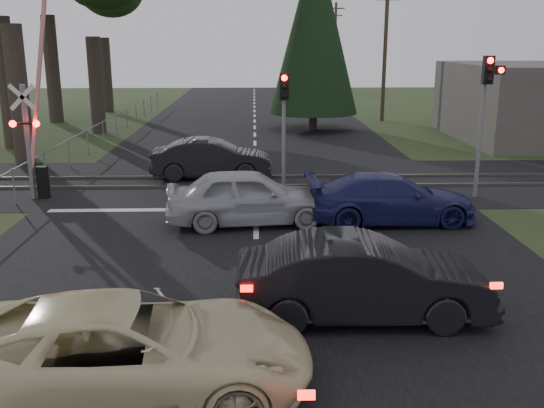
{
  "coord_description": "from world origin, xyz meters",
  "views": [
    {
      "loc": [
        -0.03,
        -10.25,
        5.15
      ],
      "look_at": [
        0.39,
        4.02,
        1.3
      ],
      "focal_mm": 40.0,
      "sensor_mm": 36.0,
      "label": 1
    }
  ],
  "objects_px": {
    "utility_pole_mid": "(385,48)",
    "dark_car_far": "(212,159)",
    "cream_coupe": "(125,351)",
    "dark_hatchback": "(363,279)",
    "crossing_signal": "(34,138)",
    "blue_sedan": "(390,199)",
    "traffic_signal_center": "(284,111)",
    "utility_pole_far": "(335,45)",
    "traffic_signal_right": "(486,99)",
    "silver_car": "(249,197)"
  },
  "relations": [
    {
      "from": "crossing_signal",
      "to": "traffic_signal_center",
      "type": "relative_size",
      "value": 1.7
    },
    {
      "from": "dark_hatchback",
      "to": "traffic_signal_right",
      "type": "bearing_deg",
      "value": -30.43
    },
    {
      "from": "utility_pole_far",
      "to": "blue_sedan",
      "type": "bearing_deg",
      "value": -95.41
    },
    {
      "from": "utility_pole_mid",
      "to": "dark_car_far",
      "type": "bearing_deg",
      "value": -120.63
    },
    {
      "from": "traffic_signal_center",
      "to": "utility_pole_mid",
      "type": "xyz_separation_m",
      "value": [
        7.5,
        19.32,
        1.92
      ]
    },
    {
      "from": "traffic_signal_center",
      "to": "dark_hatchback",
      "type": "xyz_separation_m",
      "value": [
        1.02,
        -10.3,
        -2.01
      ]
    },
    {
      "from": "traffic_signal_center",
      "to": "utility_pole_far",
      "type": "bearing_deg",
      "value": 80.4
    },
    {
      "from": "silver_car",
      "to": "blue_sedan",
      "type": "relative_size",
      "value": 0.96
    },
    {
      "from": "traffic_signal_right",
      "to": "dark_car_far",
      "type": "distance_m",
      "value": 10.14
    },
    {
      "from": "dark_hatchback",
      "to": "blue_sedan",
      "type": "height_order",
      "value": "dark_hatchback"
    },
    {
      "from": "cream_coupe",
      "to": "dark_hatchback",
      "type": "height_order",
      "value": "dark_hatchback"
    },
    {
      "from": "traffic_signal_right",
      "to": "utility_pole_far",
      "type": "relative_size",
      "value": 0.52
    },
    {
      "from": "dark_car_far",
      "to": "blue_sedan",
      "type": "bearing_deg",
      "value": -137.92
    },
    {
      "from": "utility_pole_mid",
      "to": "dark_car_far",
      "type": "xyz_separation_m",
      "value": [
        -10.18,
        -17.18,
        -3.97
      ]
    },
    {
      "from": "traffic_signal_center",
      "to": "silver_car",
      "type": "distance_m",
      "value": 4.65
    },
    {
      "from": "crossing_signal",
      "to": "dark_car_far",
      "type": "xyz_separation_m",
      "value": [
        5.6,
        3.03,
        -1.3
      ]
    },
    {
      "from": "traffic_signal_right",
      "to": "dark_hatchback",
      "type": "bearing_deg",
      "value": -121.31
    },
    {
      "from": "silver_car",
      "to": "dark_car_far",
      "type": "height_order",
      "value": "silver_car"
    },
    {
      "from": "crossing_signal",
      "to": "blue_sedan",
      "type": "height_order",
      "value": "crossing_signal"
    },
    {
      "from": "traffic_signal_right",
      "to": "dark_hatchback",
      "type": "relative_size",
      "value": 0.98
    },
    {
      "from": "cream_coupe",
      "to": "blue_sedan",
      "type": "xyz_separation_m",
      "value": [
        5.87,
        8.9,
        -0.05
      ]
    },
    {
      "from": "dark_hatchback",
      "to": "blue_sedan",
      "type": "relative_size",
      "value": 0.98
    },
    {
      "from": "utility_pole_mid",
      "to": "dark_car_far",
      "type": "distance_m",
      "value": 20.36
    },
    {
      "from": "traffic_signal_right",
      "to": "cream_coupe",
      "type": "bearing_deg",
      "value": -129.14
    },
    {
      "from": "traffic_signal_center",
      "to": "dark_car_far",
      "type": "height_order",
      "value": "traffic_signal_center"
    },
    {
      "from": "traffic_signal_right",
      "to": "cream_coupe",
      "type": "distance_m",
      "value": 15.26
    },
    {
      "from": "utility_pole_mid",
      "to": "utility_pole_far",
      "type": "distance_m",
      "value": 25.0
    },
    {
      "from": "blue_sedan",
      "to": "dark_car_far",
      "type": "xyz_separation_m",
      "value": [
        -5.6,
        6.12,
        0.04
      ]
    },
    {
      "from": "blue_sedan",
      "to": "silver_car",
      "type": "bearing_deg",
      "value": 88.38
    },
    {
      "from": "utility_pole_far",
      "to": "blue_sedan",
      "type": "distance_m",
      "value": 48.68
    },
    {
      "from": "traffic_signal_right",
      "to": "dark_car_far",
      "type": "xyz_separation_m",
      "value": [
        -9.22,
        3.34,
        -2.56
      ]
    },
    {
      "from": "crossing_signal",
      "to": "cream_coupe",
      "type": "relative_size",
      "value": 1.26
    },
    {
      "from": "utility_pole_mid",
      "to": "dark_hatchback",
      "type": "distance_m",
      "value": 30.57
    },
    {
      "from": "traffic_signal_center",
      "to": "crossing_signal",
      "type": "bearing_deg",
      "value": -173.85
    },
    {
      "from": "traffic_signal_right",
      "to": "dark_car_far",
      "type": "height_order",
      "value": "traffic_signal_right"
    },
    {
      "from": "cream_coupe",
      "to": "dark_car_far",
      "type": "xyz_separation_m",
      "value": [
        0.27,
        15.01,
        -0.01
      ]
    },
    {
      "from": "traffic_signal_center",
      "to": "dark_car_far",
      "type": "distance_m",
      "value": 3.99
    },
    {
      "from": "traffic_signal_center",
      "to": "utility_pole_far",
      "type": "height_order",
      "value": "utility_pole_far"
    },
    {
      "from": "dark_hatchback",
      "to": "blue_sedan",
      "type": "distance_m",
      "value": 6.6
    },
    {
      "from": "traffic_signal_center",
      "to": "dark_hatchback",
      "type": "height_order",
      "value": "traffic_signal_center"
    },
    {
      "from": "traffic_signal_center",
      "to": "cream_coupe",
      "type": "relative_size",
      "value": 0.74
    },
    {
      "from": "utility_pole_mid",
      "to": "crossing_signal",
      "type": "bearing_deg",
      "value": -127.97
    },
    {
      "from": "traffic_signal_right",
      "to": "traffic_signal_center",
      "type": "height_order",
      "value": "traffic_signal_right"
    },
    {
      "from": "cream_coupe",
      "to": "dark_car_far",
      "type": "distance_m",
      "value": 15.02
    },
    {
      "from": "utility_pole_mid",
      "to": "utility_pole_far",
      "type": "xyz_separation_m",
      "value": [
        0.0,
        25.0,
        0.0
      ]
    },
    {
      "from": "traffic_signal_center",
      "to": "dark_car_far",
      "type": "relative_size",
      "value": 0.89
    },
    {
      "from": "utility_pole_far",
      "to": "cream_coupe",
      "type": "relative_size",
      "value": 1.63
    },
    {
      "from": "utility_pole_far",
      "to": "silver_car",
      "type": "distance_m",
      "value": 49.27
    },
    {
      "from": "blue_sedan",
      "to": "traffic_signal_center",
      "type": "bearing_deg",
      "value": 34.12
    },
    {
      "from": "utility_pole_far",
      "to": "dark_hatchback",
      "type": "bearing_deg",
      "value": -96.77
    }
  ]
}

